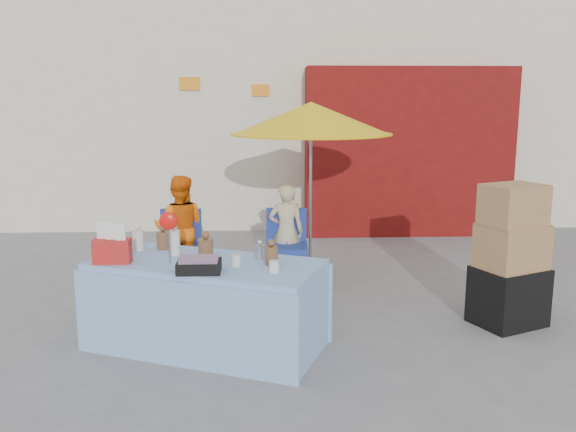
{
  "coord_description": "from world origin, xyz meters",
  "views": [
    {
      "loc": [
        -0.1,
        -5.24,
        2.15
      ],
      "look_at": [
        0.16,
        0.6,
        1.0
      ],
      "focal_mm": 38.0,
      "sensor_mm": 36.0,
      "label": 1
    }
  ],
  "objects_px": {
    "vendor_orange": "(180,228)",
    "box_stack": "(511,261)",
    "market_table": "(206,303)",
    "chair_right": "(287,261)",
    "chair_left": "(180,262)",
    "umbrella": "(311,119)",
    "vendor_beige": "(286,232)"
  },
  "relations": [
    {
      "from": "vendor_orange",
      "to": "box_stack",
      "type": "distance_m",
      "value": 3.67
    },
    {
      "from": "market_table",
      "to": "chair_right",
      "type": "distance_m",
      "value": 2.02
    },
    {
      "from": "chair_left",
      "to": "umbrella",
      "type": "bearing_deg",
      "value": 12.03
    },
    {
      "from": "vendor_beige",
      "to": "box_stack",
      "type": "xyz_separation_m",
      "value": [
        2.06,
        -1.59,
        0.05
      ]
    },
    {
      "from": "vendor_beige",
      "to": "box_stack",
      "type": "bearing_deg",
      "value": 143.95
    },
    {
      "from": "market_table",
      "to": "chair_right",
      "type": "relative_size",
      "value": 2.59
    },
    {
      "from": "market_table",
      "to": "umbrella",
      "type": "height_order",
      "value": "umbrella"
    },
    {
      "from": "vendor_orange",
      "to": "umbrella",
      "type": "height_order",
      "value": "umbrella"
    },
    {
      "from": "market_table",
      "to": "vendor_orange",
      "type": "distance_m",
      "value": 2.06
    },
    {
      "from": "market_table",
      "to": "chair_left",
      "type": "bearing_deg",
      "value": 126.44
    },
    {
      "from": "vendor_orange",
      "to": "vendor_beige",
      "type": "relative_size",
      "value": 1.09
    },
    {
      "from": "vendor_orange",
      "to": "box_stack",
      "type": "bearing_deg",
      "value": 155.98
    },
    {
      "from": "vendor_beige",
      "to": "chair_left",
      "type": "bearing_deg",
      "value": 7.77
    },
    {
      "from": "vendor_beige",
      "to": "box_stack",
      "type": "distance_m",
      "value": 2.6
    },
    {
      "from": "umbrella",
      "to": "box_stack",
      "type": "distance_m",
      "value": 2.78
    },
    {
      "from": "market_table",
      "to": "umbrella",
      "type": "xyz_separation_m",
      "value": [
        1.08,
        2.14,
        1.5
      ]
    },
    {
      "from": "chair_left",
      "to": "box_stack",
      "type": "bearing_deg",
      "value": -22.11
    },
    {
      "from": "market_table",
      "to": "box_stack",
      "type": "height_order",
      "value": "box_stack"
    },
    {
      "from": "box_stack",
      "to": "chair_right",
      "type": "bearing_deg",
      "value": 144.72
    },
    {
      "from": "market_table",
      "to": "box_stack",
      "type": "bearing_deg",
      "value": 30.33
    },
    {
      "from": "chair_right",
      "to": "vendor_beige",
      "type": "height_order",
      "value": "vendor_beige"
    },
    {
      "from": "market_table",
      "to": "box_stack",
      "type": "distance_m",
      "value": 2.87
    },
    {
      "from": "market_table",
      "to": "vendor_orange",
      "type": "height_order",
      "value": "vendor_orange"
    },
    {
      "from": "vendor_orange",
      "to": "vendor_beige",
      "type": "xyz_separation_m",
      "value": [
        1.25,
        0.0,
        -0.05
      ]
    },
    {
      "from": "vendor_orange",
      "to": "chair_right",
      "type": "bearing_deg",
      "value": 175.51
    },
    {
      "from": "market_table",
      "to": "vendor_beige",
      "type": "distance_m",
      "value": 2.15
    },
    {
      "from": "market_table",
      "to": "chair_right",
      "type": "bearing_deg",
      "value": 89.47
    },
    {
      "from": "chair_left",
      "to": "vendor_orange",
      "type": "xyz_separation_m",
      "value": [
        -0.0,
        0.13,
        0.37
      ]
    },
    {
      "from": "umbrella",
      "to": "chair_left",
      "type": "bearing_deg",
      "value": -169.61
    },
    {
      "from": "chair_left",
      "to": "vendor_beige",
      "type": "relative_size",
      "value": 0.74
    },
    {
      "from": "vendor_orange",
      "to": "vendor_beige",
      "type": "height_order",
      "value": "vendor_orange"
    },
    {
      "from": "market_table",
      "to": "chair_right",
      "type": "height_order",
      "value": "market_table"
    }
  ]
}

